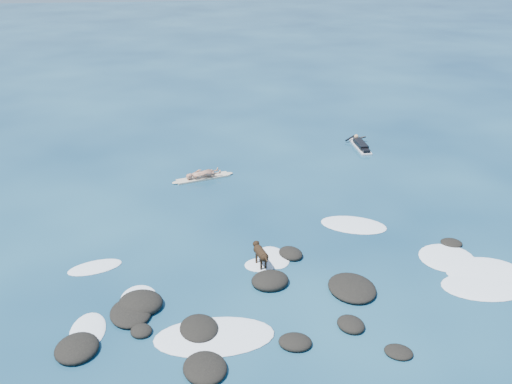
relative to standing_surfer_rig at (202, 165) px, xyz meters
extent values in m
plane|color=#0A2642|center=(2.62, -7.65, -0.66)|extent=(160.00, 160.00, 0.00)
ellipsoid|color=black|center=(-3.75, -11.36, -0.56)|extent=(1.39, 1.49, 0.40)
ellipsoid|color=black|center=(-0.46, -10.87, -0.58)|extent=(1.32, 1.47, 0.33)
ellipsoid|color=black|center=(3.86, -11.20, -0.58)|extent=(1.02, 1.10, 0.31)
ellipsoid|color=black|center=(4.83, -12.46, -0.61)|extent=(0.99, 0.94, 0.20)
ellipsoid|color=black|center=(2.82, -7.13, -0.57)|extent=(1.11, 1.19, 0.34)
ellipsoid|color=black|center=(2.14, -11.77, -0.58)|extent=(1.09, 0.97, 0.30)
ellipsoid|color=black|center=(-0.35, -12.52, -0.57)|extent=(1.39, 1.50, 0.37)
ellipsoid|color=black|center=(-2.44, -9.91, -0.58)|extent=(1.42, 1.66, 0.33)
ellipsoid|color=black|center=(4.38, -9.43, -0.57)|extent=(1.79, 1.98, 0.37)
ellipsoid|color=black|center=(-2.08, -10.78, -0.59)|extent=(0.83, 0.84, 0.26)
ellipsoid|color=black|center=(-2.18, -9.52, -0.53)|extent=(1.65, 1.59, 0.50)
ellipsoid|color=black|center=(1.87, -8.76, -0.55)|extent=(1.51, 1.43, 0.44)
ellipsoid|color=black|center=(8.73, -7.01, -0.61)|extent=(0.97, 0.92, 0.21)
ellipsoid|color=white|center=(-0.04, -11.19, -0.65)|extent=(3.42, 1.79, 0.12)
ellipsoid|color=white|center=(8.59, -9.74, -0.65)|extent=(2.87, 1.97, 0.12)
ellipsoid|color=white|center=(8.17, -7.92, -0.65)|extent=(2.46, 2.47, 0.12)
ellipsoid|color=white|center=(5.62, -5.19, -0.65)|extent=(2.89, 2.29, 0.12)
ellipsoid|color=white|center=(2.20, -7.20, -0.65)|extent=(1.33, 1.73, 0.12)
ellipsoid|color=white|center=(9.03, -8.94, -0.65)|extent=(2.65, 1.98, 0.12)
ellipsoid|color=white|center=(-3.59, -10.53, -0.65)|extent=(1.02, 1.73, 0.12)
ellipsoid|color=white|center=(-3.86, -7.13, -0.65)|extent=(2.00, 1.40, 0.12)
ellipsoid|color=white|center=(-2.27, -9.12, -0.65)|extent=(1.18, 1.53, 0.12)
ellipsoid|color=white|center=(1.70, -7.63, -0.65)|extent=(1.10, 0.90, 0.12)
cube|color=beige|center=(0.00, 0.00, -0.61)|extent=(2.48, 1.22, 0.08)
ellipsoid|color=beige|center=(1.16, 0.37, -0.61)|extent=(0.55, 0.41, 0.09)
ellipsoid|color=beige|center=(-1.16, -0.37, -0.61)|extent=(0.55, 0.41, 0.09)
imported|color=#AC745A|center=(0.00, 0.00, 0.22)|extent=(0.54, 0.67, 1.59)
cube|color=silver|center=(8.29, 3.14, -0.61)|extent=(0.57, 2.31, 0.08)
ellipsoid|color=silver|center=(8.27, 4.29, -0.61)|extent=(0.29, 0.51, 0.09)
cube|color=black|center=(8.29, 3.14, -0.45)|extent=(0.45, 1.42, 0.23)
sphere|color=tan|center=(8.27, 3.95, -0.32)|extent=(0.25, 0.25, 0.24)
cylinder|color=black|center=(7.98, 4.10, -0.46)|extent=(0.57, 0.32, 0.26)
cylinder|color=black|center=(8.56, 4.12, -0.46)|extent=(0.57, 0.30, 0.26)
cube|color=black|center=(8.31, 2.35, -0.49)|extent=(0.37, 0.58, 0.15)
cylinder|color=black|center=(1.70, -7.73, -0.13)|extent=(0.45, 0.68, 0.30)
sphere|color=black|center=(1.63, -7.46, -0.13)|extent=(0.39, 0.39, 0.32)
sphere|color=black|center=(1.77, -8.00, -0.13)|extent=(0.35, 0.35, 0.29)
sphere|color=black|center=(1.59, -7.28, -0.02)|extent=(0.28, 0.28, 0.23)
cone|color=black|center=(1.55, -7.15, -0.04)|extent=(0.15, 0.17, 0.12)
cone|color=black|center=(1.53, -7.31, 0.07)|extent=(0.12, 0.10, 0.11)
cone|color=black|center=(1.65, -7.28, 0.07)|extent=(0.12, 0.10, 0.11)
cylinder|color=black|center=(1.57, -7.54, -0.45)|extent=(0.09, 0.09, 0.41)
cylinder|color=black|center=(1.73, -7.50, -0.45)|extent=(0.09, 0.09, 0.41)
cylinder|color=black|center=(1.68, -7.96, -0.45)|extent=(0.09, 0.09, 0.41)
cylinder|color=black|center=(1.83, -7.92, -0.45)|extent=(0.09, 0.09, 0.41)
cylinder|color=black|center=(1.81, -8.14, -0.08)|extent=(0.13, 0.30, 0.18)
camera|label=1|loc=(-0.37, -23.99, 9.67)|focal=40.00mm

